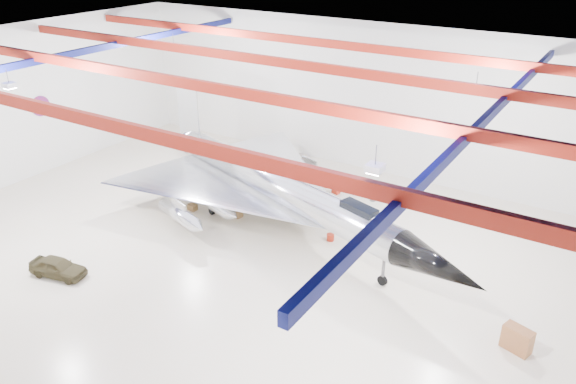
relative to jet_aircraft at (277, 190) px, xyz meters
The scene contains 17 objects.
floor 4.54m from the jet_aircraft, 83.73° to the right, with size 40.00×40.00×0.00m, color beige.
wall_back 11.60m from the jet_aircraft, 87.84° to the left, with size 40.00×40.00×0.00m, color silver.
wall_left 20.19m from the jet_aircraft, 168.93° to the right, with size 30.00×30.00×0.00m, color silver.
ceiling 9.43m from the jet_aircraft, 83.73° to the right, with size 40.00×40.00×0.00m, color #0A0F38.
ceiling_structure 8.82m from the jet_aircraft, 83.73° to the right, with size 39.50×29.50×1.08m.
wall_roundel 19.78m from the jet_aircraft, behind, with size 1.50×1.50×0.10m, color #B21414.
jet_aircraft is the anchor object (origin of this frame).
jeep 13.05m from the jet_aircraft, 121.27° to the right, with size 1.26×3.13×1.07m, color #3C351E.
desk 15.87m from the jet_aircraft, 14.91° to the right, with size 1.26×0.63×1.16m, color brown.
crate_ply 6.35m from the jet_aircraft, 166.91° to the right, with size 0.57×0.46×0.40m, color olive.
toolbox_red 6.44m from the jet_aircraft, 80.43° to the left, with size 0.50×0.40×0.35m, color #A52410.
engine_drum 2.48m from the jet_aircraft, 46.72° to the left, with size 0.49×0.49×0.44m, color #59595B.
parts_bin 3.93m from the jet_aircraft, 67.70° to the left, with size 0.57×0.45×0.40m, color olive.
crate_small 8.26m from the jet_aircraft, 150.59° to the left, with size 0.42×0.34×0.29m, color #59595B.
tool_chest 4.37m from the jet_aircraft, ahead, with size 0.45×0.45×0.41m, color #A52410.
oil_barrel 3.54m from the jet_aircraft, 169.26° to the right, with size 0.60×0.48×0.42m, color olive.
spares_box 7.59m from the jet_aircraft, 59.54° to the left, with size 0.40×0.40×0.36m, color #59595B.
Camera 1 is at (16.69, -21.98, 16.91)m, focal length 35.00 mm.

